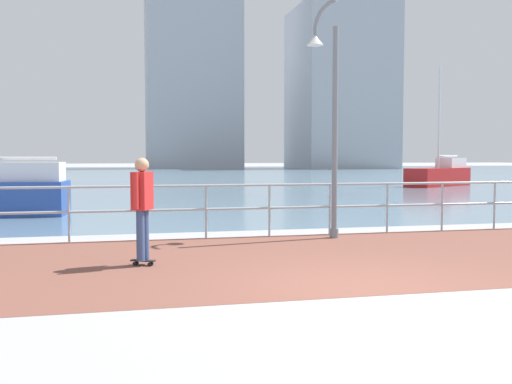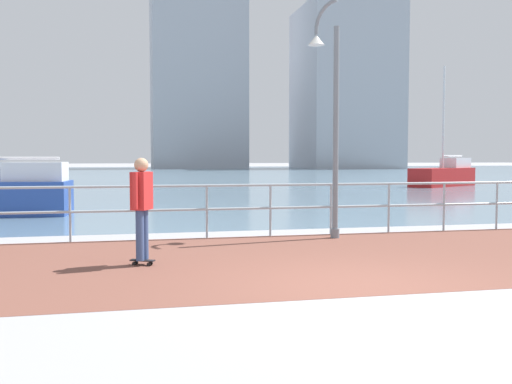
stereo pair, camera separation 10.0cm
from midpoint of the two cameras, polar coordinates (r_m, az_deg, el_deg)
The scene contains 9 objects.
ground at distance 47.23m, azimuth -9.27°, elevation 1.34°, with size 220.00×220.00×0.00m, color #9E9EA3.
brick_paving at distance 10.04m, azimuth 5.04°, elevation -6.46°, with size 28.00×5.62×0.01m, color brown.
harbor_water at distance 57.32m, azimuth -9.94°, elevation 1.71°, with size 180.00×88.00×0.00m, color slate.
waterfront_railing at distance 12.63m, azimuth 1.11°, elevation -0.80°, with size 25.25×0.06×1.15m.
lamppost at distance 12.55m, azimuth 6.96°, elevation 8.33°, with size 0.57×0.73×5.06m.
skateboarder at distance 9.35m, azimuth -11.47°, elevation -0.89°, with size 0.41×0.53×1.72m.
sailboat_navy at distance 36.06m, azimuth 17.61°, elevation 1.64°, with size 5.12×3.87×7.06m.
tower_steel at distance 89.80m, azimuth -6.32°, elevation 11.69°, with size 13.87×10.40×30.80m.
tower_slate at distance 89.97m, azimuth 8.29°, elevation 10.16°, with size 13.77×14.04×26.14m.
Camera 1 is at (-3.12, -7.09, 1.74)m, focal length 40.50 mm.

